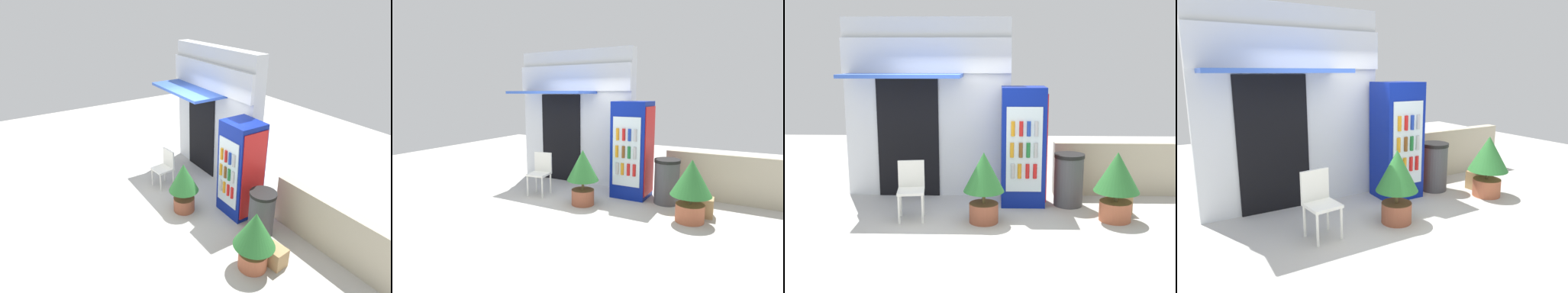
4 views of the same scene
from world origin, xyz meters
TOP-DOWN VIEW (x-y plane):
  - ground at (0.00, 0.00)m, footprint 16.00×16.00m
  - storefront_building at (-0.69, 1.62)m, footprint 2.93×1.14m
  - drink_cooler at (1.00, 1.09)m, footprint 0.74×0.69m
  - plastic_chair at (-0.78, 0.31)m, footprint 0.45×0.46m
  - potted_plant_near_shop at (0.35, 0.15)m, footprint 0.62×0.62m
  - potted_plant_curbside at (2.36, 0.27)m, footprint 0.69×0.69m
  - trash_bin at (1.76, 1.00)m, footprint 0.50×0.50m
  - stone_boundary_wall at (2.81, 1.66)m, footprint 2.43×0.22m
  - cardboard_box at (2.52, 0.63)m, footprint 0.37×0.32m

SIDE VIEW (x-z plane):
  - ground at x=0.00m, z-range 0.00..0.00m
  - cardboard_box at x=2.52m, z-range 0.00..0.33m
  - trash_bin at x=1.76m, z-range 0.00..0.89m
  - stone_boundary_wall at x=2.81m, z-range 0.00..0.96m
  - plastic_chair at x=-0.78m, z-range 0.07..0.97m
  - potted_plant_curbside at x=2.36m, z-range 0.11..1.18m
  - potted_plant_near_shop at x=0.35m, z-range 0.11..1.20m
  - drink_cooler at x=1.00m, z-range 0.00..1.99m
  - storefront_building at x=-0.69m, z-range 0.05..3.20m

